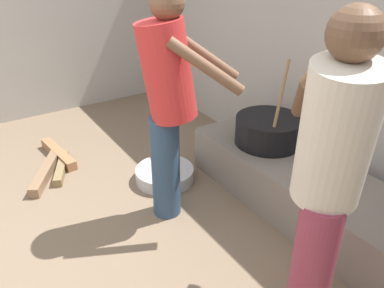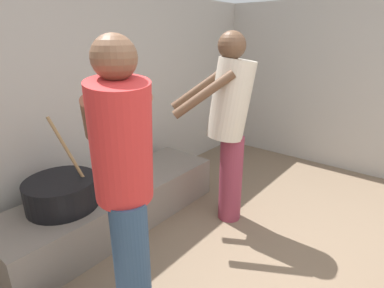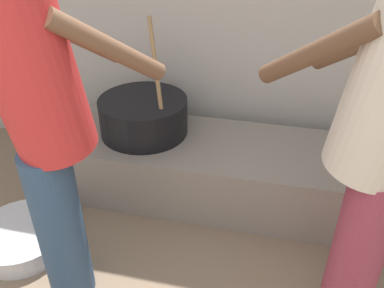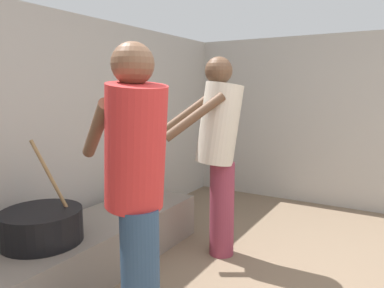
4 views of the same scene
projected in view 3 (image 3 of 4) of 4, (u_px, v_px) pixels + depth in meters
block_enclosure_rear at (201, 9)px, 2.47m from camera, size 5.75×0.20×1.96m
hearth_ledge at (214, 169)px, 2.43m from camera, size 1.93×0.60×0.37m
cooking_pot_main at (144, 116)px, 2.39m from camera, size 0.52×0.52×0.67m
cook_in_red_shirt at (44, 118)px, 1.47m from camera, size 0.62×0.73×1.58m
cook_in_cream_shirt at (384, 136)px, 1.34m from camera, size 0.69×0.70×1.60m
metal_mixing_bowl at (23, 236)px, 2.14m from camera, size 0.49×0.49×0.11m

